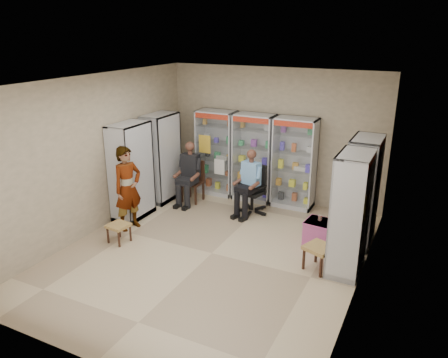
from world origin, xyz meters
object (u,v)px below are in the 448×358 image
at_px(cabinet_back_left, 217,153).
at_px(cabinet_left_far, 161,158).
at_px(office_chair, 252,189).
at_px(pink_trunk, 319,233).
at_px(woven_stool_b, 119,233).
at_px(cabinet_right_far, 362,192).
at_px(cabinet_left_near, 131,171).
at_px(standing_man, 128,188).
at_px(cabinet_back_mid, 254,158).
at_px(wooden_chair, 192,182).
at_px(seated_shopkeeper, 251,184).
at_px(woven_stool_a, 319,258).
at_px(cabinet_right_near, 350,214).
at_px(cabinet_back_right, 294,163).

height_order(cabinet_back_left, cabinet_left_far, same).
bearing_deg(cabinet_back_left, office_chair, -30.73).
distance_m(pink_trunk, woven_stool_b, 3.70).
relative_size(cabinet_right_far, cabinet_left_near, 1.00).
bearing_deg(standing_man, cabinet_back_mid, -16.56).
bearing_deg(pink_trunk, woven_stool_b, -154.97).
distance_m(woven_stool_b, standing_man, 0.91).
distance_m(cabinet_back_left, woven_stool_b, 3.25).
distance_m(wooden_chair, woven_stool_b, 2.40).
relative_size(cabinet_left_far, cabinet_left_near, 1.00).
relative_size(cabinet_back_left, cabinet_right_far, 1.00).
height_order(cabinet_back_mid, cabinet_right_far, same).
bearing_deg(cabinet_left_near, seated_shopkeeper, 120.09).
bearing_deg(woven_stool_a, woven_stool_b, -169.28).
bearing_deg(woven_stool_b, office_chair, 54.80).
distance_m(cabinet_back_mid, woven_stool_b, 3.51).
xyz_separation_m(cabinet_left_far, standing_man, (0.28, -1.59, -0.16)).
height_order(cabinet_right_far, cabinet_left_far, same).
bearing_deg(seated_shopkeeper, cabinet_right_far, 4.20).
distance_m(cabinet_right_near, woven_stool_b, 4.16).
relative_size(wooden_chair, woven_stool_a, 2.20).
bearing_deg(cabinet_left_far, woven_stool_b, 12.42).
bearing_deg(standing_man, cabinet_left_near, 45.64).
distance_m(woven_stool_a, standing_man, 3.83).
distance_m(cabinet_left_near, office_chair, 2.56).
distance_m(cabinet_back_left, standing_man, 2.61).
distance_m(cabinet_back_left, cabinet_back_right, 1.90).
bearing_deg(cabinet_left_near, cabinet_back_left, 155.39).
distance_m(cabinet_back_right, office_chair, 1.10).
xyz_separation_m(cabinet_left_far, pink_trunk, (3.83, -0.61, -0.77)).
bearing_deg(cabinet_right_far, woven_stool_a, 162.94).
bearing_deg(office_chair, cabinet_back_mid, 123.66).
height_order(cabinet_back_left, woven_stool_b, cabinet_back_left).
distance_m(cabinet_left_near, seated_shopkeeper, 2.52).
relative_size(cabinet_back_right, pink_trunk, 4.20).
xyz_separation_m(cabinet_back_left, cabinet_right_near, (3.53, -2.23, 0.00)).
height_order(cabinet_back_left, woven_stool_a, cabinet_back_left).
distance_m(cabinet_left_far, wooden_chair, 0.89).
relative_size(pink_trunk, woven_stool_a, 1.11).
height_order(cabinet_back_mid, woven_stool_a, cabinet_back_mid).
xyz_separation_m(wooden_chair, woven_stool_a, (3.38, -1.70, -0.26)).
bearing_deg(woven_stool_a, wooden_chair, 153.32).
distance_m(cabinet_right_far, office_chair, 2.39).
xyz_separation_m(pink_trunk, standing_man, (-3.55, -0.98, 0.61)).
xyz_separation_m(cabinet_back_mid, cabinet_right_near, (2.58, -2.23, 0.00)).
distance_m(cabinet_right_far, standing_man, 4.41).
bearing_deg(cabinet_back_left, wooden_chair, -108.90).
bearing_deg(standing_man, woven_stool_b, -145.40).
relative_size(pink_trunk, standing_man, 0.28).
distance_m(cabinet_back_right, cabinet_right_near, 2.76).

